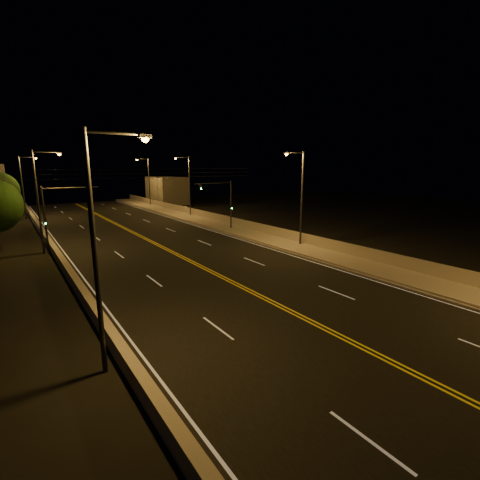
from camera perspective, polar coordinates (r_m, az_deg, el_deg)
road at (r=28.19m, az=-5.68°, el=-4.72°), size 18.00×120.00×0.02m
sidewalk at (r=34.43m, az=10.29°, el=-1.49°), size 3.60×120.00×0.30m
curb at (r=33.20m, az=7.97°, el=-2.06°), size 0.14×120.00×0.15m
parapet_wall at (r=35.44m, az=12.24°, el=-0.11°), size 0.30×120.00×1.00m
jersey_barrier at (r=25.21m, az=-25.03°, el=-6.95°), size 0.45×120.00×0.83m
distant_building_right at (r=76.89m, az=-11.88°, el=7.96°), size 6.00×10.00×5.66m
parapet_rail at (r=35.34m, az=12.28°, el=0.73°), size 0.06×120.00×0.06m
lane_markings at (r=28.13m, az=-5.61°, el=-4.74°), size 17.32×116.00×0.00m
streetlight_1 at (r=35.13m, az=9.81°, el=7.58°), size 2.55×0.28×9.50m
streetlight_2 at (r=55.98m, az=-8.55°, el=9.29°), size 2.55×0.28×9.50m
streetlight_3 at (r=72.78m, az=-14.91°, el=9.67°), size 2.55×0.28×9.50m
streetlight_4 at (r=14.13m, az=-21.85°, el=0.18°), size 2.55×0.28×9.50m
streetlight_5 at (r=37.21m, az=-29.93°, el=6.40°), size 2.55×0.28×9.50m
streetlight_6 at (r=62.45m, az=-31.91°, el=7.89°), size 2.55×0.28×9.50m
traffic_signal_right at (r=43.69m, az=-2.61°, el=6.61°), size 5.11×0.31×6.24m
traffic_signal_left at (r=37.47m, az=-27.98°, el=4.26°), size 5.11×0.31×6.24m
overhead_wires at (r=35.63m, az=-13.42°, el=10.61°), size 22.00×0.03×0.83m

